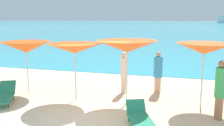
# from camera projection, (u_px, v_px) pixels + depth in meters

# --- Properties ---
(ground_plane) EXTENTS (50.00, 100.00, 0.30)m
(ground_plane) POSITION_uv_depth(u_px,v_px,m) (137.00, 66.00, 17.54)
(ground_plane) COLOR beige
(ocean_water) EXTENTS (650.00, 440.00, 0.02)m
(ocean_water) POSITION_uv_depth(u_px,v_px,m) (178.00, 23.00, 222.73)
(ocean_water) COLOR #38B7CC
(ocean_water) RESTS_ON ground_plane
(umbrella_2) EXTENTS (2.21, 2.21, 2.21)m
(umbrella_2) POSITION_uv_depth(u_px,v_px,m) (26.00, 47.00, 10.43)
(umbrella_2) COLOR silver
(umbrella_2) RESTS_ON ground_plane
(umbrella_3) EXTENTS (2.21, 2.21, 2.22)m
(umbrella_3) POSITION_uv_depth(u_px,v_px,m) (75.00, 48.00, 9.47)
(umbrella_3) COLOR silver
(umbrella_3) RESTS_ON ground_plane
(umbrella_4) EXTENTS (2.28, 2.28, 2.38)m
(umbrella_4) POSITION_uv_depth(u_px,v_px,m) (127.00, 46.00, 8.97)
(umbrella_4) COLOR silver
(umbrella_4) RESTS_ON ground_plane
(umbrella_5) EXTENTS (2.14, 2.14, 2.31)m
(umbrella_5) POSITION_uv_depth(u_px,v_px,m) (204.00, 49.00, 8.66)
(umbrella_5) COLOR silver
(umbrella_5) RESTS_ON ground_plane
(lounge_chair_1) EXTENTS (1.10, 1.48, 0.60)m
(lounge_chair_1) POSITION_uv_depth(u_px,v_px,m) (139.00, 116.00, 7.43)
(lounge_chair_1) COLOR #268C66
(lounge_chair_1) RESTS_ON ground_plane
(lounge_chair_2) EXTENTS (1.30, 1.79, 0.67)m
(lounge_chair_2) POSITION_uv_depth(u_px,v_px,m) (4.00, 95.00, 9.37)
(lounge_chair_2) COLOR #268C66
(lounge_chair_2) RESTS_ON ground_plane
(beachgoer_0) EXTENTS (0.28, 0.28, 1.76)m
(beachgoer_0) POSITION_uv_depth(u_px,v_px,m) (124.00, 71.00, 10.54)
(beachgoer_0) COLOR beige
(beachgoer_0) RESTS_ON ground_plane
(beachgoer_1) EXTENTS (0.33, 0.33, 1.90)m
(beachgoer_1) POSITION_uv_depth(u_px,v_px,m) (220.00, 88.00, 7.67)
(beachgoer_1) COLOR #A3704C
(beachgoer_1) RESTS_ON ground_plane
(beachgoer_3) EXTENTS (0.38, 0.38, 1.78)m
(beachgoer_3) POSITION_uv_depth(u_px,v_px,m) (158.00, 71.00, 10.58)
(beachgoer_3) COLOR #DBAA84
(beachgoer_3) RESTS_ON ground_plane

